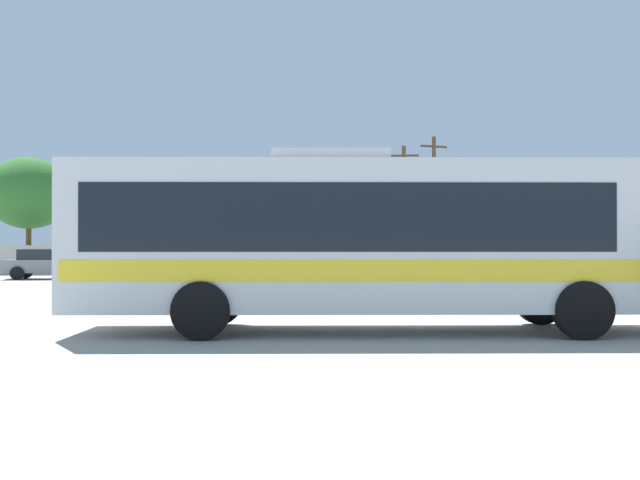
% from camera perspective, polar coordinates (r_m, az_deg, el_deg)
% --- Properties ---
extents(ground_plane, '(300.00, 300.00, 0.00)m').
position_cam_1_polar(ground_plane, '(25.11, 0.75, -4.19)').
color(ground_plane, '#A3A099').
extents(perimeter_wall, '(80.00, 0.30, 1.63)m').
position_cam_1_polar(perimeter_wall, '(41.66, -1.96, -1.53)').
color(perimeter_wall, '#B2AD9E').
rests_on(perimeter_wall, ground_plane).
extents(coach_bus_silver_yellow, '(11.79, 3.61, 3.46)m').
position_cam_1_polar(coach_bus_silver_yellow, '(14.14, 3.80, 0.33)').
color(coach_bus_silver_yellow, silver).
rests_on(coach_bus_silver_yellow, ground_plane).
extents(parked_car_leftmost_grey, '(4.28, 2.19, 1.45)m').
position_cam_1_polar(parked_car_leftmost_grey, '(37.81, -20.43, -1.70)').
color(parked_car_leftmost_grey, slate).
rests_on(parked_car_leftmost_grey, ground_plane).
extents(parked_car_second_dark_blue, '(4.21, 2.21, 1.43)m').
position_cam_1_polar(parked_car_second_dark_blue, '(37.48, -11.49, -1.74)').
color(parked_car_second_dark_blue, navy).
rests_on(parked_car_second_dark_blue, ground_plane).
extents(utility_pole_near, '(1.79, 0.46, 7.68)m').
position_cam_1_polar(utility_pole_near, '(44.68, 6.56, 2.66)').
color(utility_pole_near, '#4C3823').
rests_on(utility_pole_near, ground_plane).
extents(utility_pole_far, '(1.76, 0.64, 8.24)m').
position_cam_1_polar(utility_pole_far, '(44.97, 8.89, 3.00)').
color(utility_pole_far, '#4C3823').
rests_on(utility_pole_far, ground_plane).
extents(roadside_tree_left, '(5.06, 5.06, 6.92)m').
position_cam_1_polar(roadside_tree_left, '(47.43, -21.78, 3.40)').
color(roadside_tree_left, brown).
rests_on(roadside_tree_left, ground_plane).
extents(roadside_tree_midleft, '(5.87, 5.87, 7.18)m').
position_cam_1_polar(roadside_tree_midleft, '(47.23, -9.26, 3.30)').
color(roadside_tree_midleft, brown).
rests_on(roadside_tree_midleft, ground_plane).
extents(roadside_tree_midright, '(4.18, 4.18, 6.76)m').
position_cam_1_polar(roadside_tree_midright, '(47.91, 1.71, 3.59)').
color(roadside_tree_midright, brown).
rests_on(roadside_tree_midright, ground_plane).
extents(roadside_tree_right, '(4.17, 4.17, 6.57)m').
position_cam_1_polar(roadside_tree_right, '(48.63, 12.35, 3.33)').
color(roadside_tree_right, brown).
rests_on(roadside_tree_right, ground_plane).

